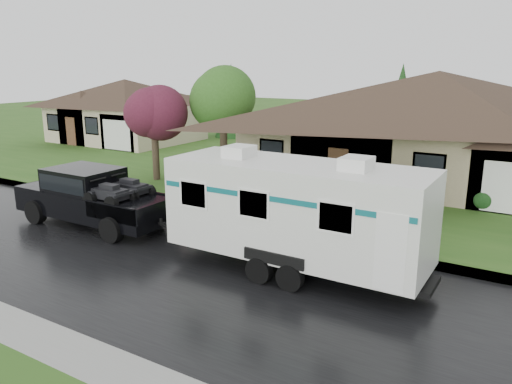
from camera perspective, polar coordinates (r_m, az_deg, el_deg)
ground at (r=15.94m, az=0.98°, el=-7.91°), size 140.00×140.00×0.00m
road at (r=14.39m, az=-3.10°, el=-10.46°), size 140.00×8.00×0.01m
curb at (r=17.77m, az=4.65°, el=-5.31°), size 140.00×0.50×0.15m
lawn at (r=29.35m, az=15.89°, el=2.06°), size 140.00×26.00×0.15m
house_main at (r=27.20m, az=20.42°, el=8.29°), size 19.44×10.80×6.90m
house_far at (r=40.99m, az=-14.57°, el=9.60°), size 10.80×8.64×5.80m
tree_left_green at (r=26.42m, az=-3.79°, el=10.12°), size 3.45×3.45×5.71m
tree_red at (r=26.44m, az=-11.61°, el=8.61°), size 2.95×2.95×4.88m
shrub_row at (r=23.35m, az=16.91°, el=0.37°), size 13.60×1.00×1.00m
pickup_truck at (r=20.22m, az=-18.36°, el=-0.31°), size 6.60×2.51×2.20m
travel_trailer at (r=14.63m, az=4.62°, el=-1.98°), size 8.13×2.86×3.65m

